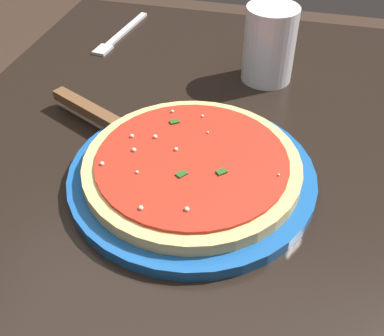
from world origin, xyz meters
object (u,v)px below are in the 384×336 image
(cup_tall_drink, at_px, (269,44))
(pizza_server, at_px, (107,121))
(serving_plate, at_px, (192,176))
(fork, at_px, (120,35))
(pizza, at_px, (192,165))

(cup_tall_drink, bearing_deg, pizza_server, 136.24)
(serving_plate, bearing_deg, pizza_server, 63.95)
(serving_plate, height_order, pizza_server, pizza_server)
(cup_tall_drink, xyz_separation_m, fork, (0.08, 0.28, -0.06))
(serving_plate, bearing_deg, cup_tall_drink, -11.78)
(pizza, distance_m, pizza_server, 0.15)
(pizza_server, bearing_deg, serving_plate, -116.05)
(pizza_server, xyz_separation_m, cup_tall_drink, (0.20, -0.19, 0.04))
(pizza, xyz_separation_m, pizza_server, (0.07, 0.14, -0.00))
(serving_plate, xyz_separation_m, pizza, (-0.00, 0.00, 0.02))
(serving_plate, bearing_deg, pizza, 102.25)
(pizza, relative_size, pizza_server, 1.20)
(serving_plate, relative_size, pizza_server, 1.38)
(serving_plate, relative_size, pizza, 1.15)
(cup_tall_drink, relative_size, fork, 0.63)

